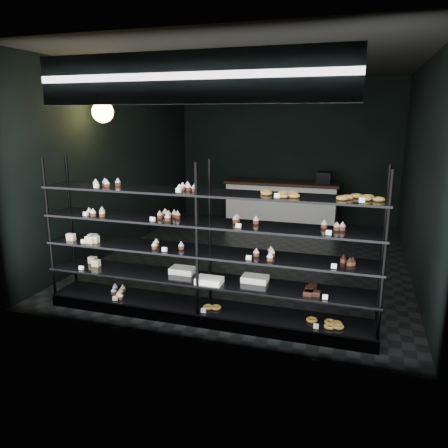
% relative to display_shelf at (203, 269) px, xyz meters
% --- Properties ---
extents(room, '(5.01, 6.01, 3.20)m').
position_rel_display_shelf_xyz_m(room, '(0.03, 2.45, 0.97)').
color(room, black).
rests_on(room, ground).
extents(display_shelf, '(4.00, 0.50, 1.91)m').
position_rel_display_shelf_xyz_m(display_shelf, '(0.00, 0.00, 0.00)').
color(display_shelf, black).
rests_on(display_shelf, room).
extents(signage, '(3.30, 0.05, 0.50)m').
position_rel_display_shelf_xyz_m(signage, '(0.03, -0.48, 2.12)').
color(signage, '#0D1643').
rests_on(signage, room).
extents(pendant_lamp, '(0.32, 0.32, 0.89)m').
position_rel_display_shelf_xyz_m(pendant_lamp, '(-2.09, 1.35, 1.82)').
color(pendant_lamp, black).
rests_on(pendant_lamp, room).
extents(service_counter, '(2.50, 0.65, 1.23)m').
position_rel_display_shelf_xyz_m(service_counter, '(0.05, 4.95, -0.13)').
color(service_counter, silver).
rests_on(service_counter, room).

